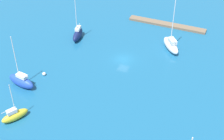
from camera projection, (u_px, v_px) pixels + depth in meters
water at (123, 59)px, 74.25m from camera, size 160.00×160.00×0.00m
pier_dock at (167, 24)px, 87.22m from camera, size 20.81×2.22×0.60m
sailboat_white_east_end at (171, 45)px, 76.94m from camera, size 6.07×7.04×12.72m
sailboat_yellow_far_south at (15, 115)px, 58.11m from camera, size 3.74×5.12×7.87m
sailboat_blue_inner_mooring at (21, 81)px, 65.63m from camera, size 6.63×3.04×11.61m
sailboat_navy_near_pier at (78, 34)px, 81.02m from camera, size 2.79×6.19×10.67m
mooring_buoy_white at (44, 74)px, 69.17m from camera, size 0.77×0.77×0.77m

